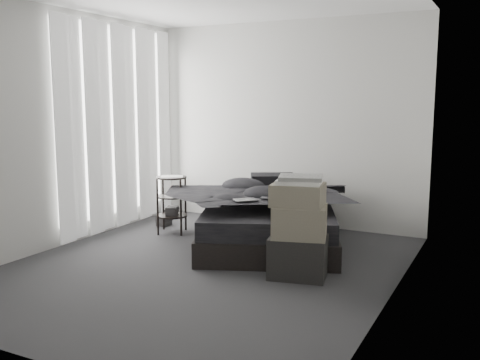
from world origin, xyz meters
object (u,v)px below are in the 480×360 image
at_px(bed, 269,234).
at_px(side_stand, 172,205).
at_px(box_lower, 298,257).
at_px(laptop, 301,184).

distance_m(bed, side_stand, 1.31).
bearing_deg(box_lower, bed, 128.16).
height_order(bed, side_stand, side_stand).
distance_m(bed, box_lower, 1.09).
xyz_separation_m(laptop, side_stand, (-1.59, -0.19, -0.34)).
height_order(bed, box_lower, box_lower).
relative_size(bed, laptop, 6.24).
relative_size(bed, side_stand, 2.74).
bearing_deg(laptop, side_stand, -177.18).
relative_size(bed, box_lower, 3.66).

